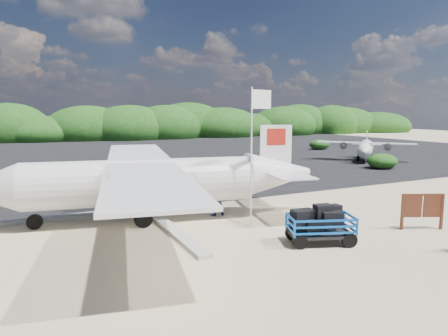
# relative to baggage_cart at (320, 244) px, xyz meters

# --- Properties ---
(ground) EXTENTS (160.00, 160.00, 0.00)m
(ground) POSITION_rel_baggage_cart_xyz_m (0.33, 2.31, 0.00)
(ground) COLOR beige
(asphalt_apron) EXTENTS (90.00, 50.00, 0.04)m
(asphalt_apron) POSITION_rel_baggage_cart_xyz_m (0.33, 32.31, 0.00)
(asphalt_apron) COLOR #B2B2B2
(asphalt_apron) RESTS_ON ground
(lagoon) EXTENTS (9.00, 7.00, 0.40)m
(lagoon) POSITION_rel_baggage_cart_xyz_m (-8.67, 3.81, 0.00)
(lagoon) COLOR #B2B2B2
(lagoon) RESTS_ON ground
(vegetation_band) EXTENTS (124.00, 8.00, 4.40)m
(vegetation_band) POSITION_rel_baggage_cart_xyz_m (0.33, 57.31, 0.00)
(vegetation_band) COLOR #B2B2B2
(vegetation_band) RESTS_ON ground
(baggage_cart) EXTENTS (2.72, 2.11, 1.20)m
(baggage_cart) POSITION_rel_baggage_cart_xyz_m (0.00, 0.00, 0.00)
(baggage_cart) COLOR blue
(baggage_cart) RESTS_ON ground
(flagpole) EXTENTS (1.18, 0.74, 5.47)m
(flagpole) POSITION_rel_baggage_cart_xyz_m (-1.14, 2.86, 0.00)
(flagpole) COLOR white
(flagpole) RESTS_ON ground
(signboard) EXTENTS (1.68, 0.87, 1.45)m
(signboard) POSITION_rel_baggage_cart_xyz_m (4.62, -0.40, 0.00)
(signboard) COLOR #5E2E1B
(signboard) RESTS_ON ground
(crew_a) EXTENTS (0.76, 0.60, 1.84)m
(crew_a) POSITION_rel_baggage_cart_xyz_m (-2.17, 6.42, 0.92)
(crew_a) COLOR navy
(crew_a) RESTS_ON ground
(crew_b) EXTENTS (0.90, 0.74, 1.70)m
(crew_b) POSITION_rel_baggage_cart_xyz_m (-1.69, 5.04, 0.85)
(crew_b) COLOR navy
(crew_b) RESTS_ON ground
(aircraft_large) EXTENTS (19.76, 19.76, 5.03)m
(aircraft_large) POSITION_rel_baggage_cart_xyz_m (13.20, 29.74, 0.00)
(aircraft_large) COLOR #B2B2B2
(aircraft_large) RESTS_ON ground
(aircraft_small) EXTENTS (10.05, 10.05, 2.56)m
(aircraft_small) POSITION_rel_baggage_cart_xyz_m (-8.79, 33.16, 0.00)
(aircraft_small) COLOR #B2B2B2
(aircraft_small) RESTS_ON ground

